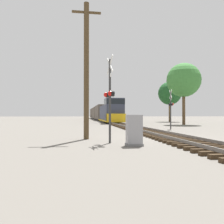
{
  "coord_description": "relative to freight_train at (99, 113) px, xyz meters",
  "views": [
    {
      "loc": [
        -5.59,
        -13.75,
        1.5
      ],
      "look_at": [
        -2.19,
        10.17,
        1.82
      ],
      "focal_mm": 35.0,
      "sensor_mm": 36.0,
      "label": 1
    }
  ],
  "objects": [
    {
      "name": "crossing_signal_near",
      "position": [
        -4.09,
        -56.84,
        0.46
      ],
      "size": [
        0.49,
        1.01,
        4.62
      ],
      "rotation": [
        0.0,
        0.0,
        -1.36
      ],
      "color": "#333333",
      "rests_on": "ground"
    },
    {
      "name": "freight_train",
      "position": [
        0.0,
        0.0,
        0.0
      ],
      "size": [
        3.09,
        67.88,
        4.28
      ],
      "color": "#33384C",
      "rests_on": "ground"
    },
    {
      "name": "relay_cabinet",
      "position": [
        -3.05,
        -58.03,
        -1.33
      ],
      "size": [
        0.81,
        0.56,
        1.5
      ],
      "color": "slate",
      "rests_on": "ground"
    },
    {
      "name": "tree_mid_background",
      "position": [
        13.42,
        -23.46,
        4.08
      ],
      "size": [
        4.99,
        4.99,
        8.68
      ],
      "color": "brown",
      "rests_on": "ground"
    },
    {
      "name": "utility_pole",
      "position": [
        -5.27,
        -54.76,
        2.27
      ],
      "size": [
        1.8,
        0.32,
        8.48
      ],
      "color": "#4C3A23",
      "rests_on": "ground"
    },
    {
      "name": "tree_far_right",
      "position": [
        9.94,
        -36.94,
        4.72
      ],
      "size": [
        5.15,
        5.15,
        9.4
      ],
      "color": "brown",
      "rests_on": "ground"
    },
    {
      "name": "ground_plane",
      "position": [
        0.0,
        -54.57,
        -2.07
      ],
      "size": [
        400.0,
        400.0,
        0.0
      ],
      "primitive_type": "plane",
      "color": "#666059"
    },
    {
      "name": "rail_track_bed",
      "position": [
        0.0,
        -54.57,
        -1.93
      ],
      "size": [
        2.6,
        160.0,
        0.31
      ],
      "color": "#382819",
      "rests_on": "ground"
    },
    {
      "name": "crossing_signal_far",
      "position": [
        3.7,
        -46.7,
        0.37
      ],
      "size": [
        0.44,
        1.01,
        4.11
      ],
      "rotation": [
        0.0,
        0.0,
        1.42
      ],
      "color": "#333333",
      "rests_on": "ground"
    }
  ]
}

